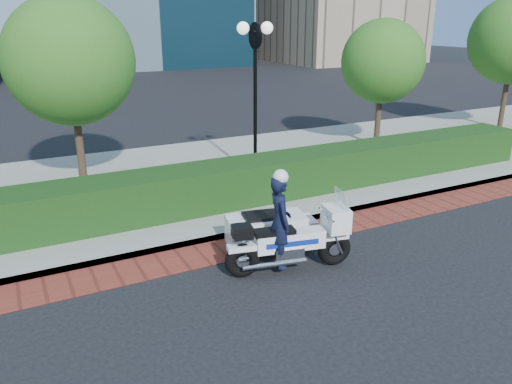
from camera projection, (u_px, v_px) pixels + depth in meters
name	position (u px, v px, depth m)	size (l,w,h in m)	color
ground	(333.00, 264.00, 9.54)	(120.00, 120.00, 0.00)	black
brick_strip	(292.00, 235.00, 10.80)	(60.00, 1.00, 0.01)	maroon
sidewalk	(212.00, 176.00, 14.55)	(60.00, 8.00, 0.15)	gray
hedge_main	(249.00, 180.00, 12.34)	(18.00, 1.20, 1.00)	black
lamppost	(255.00, 77.00, 13.35)	(1.02, 0.70, 4.21)	black
tree_b	(70.00, 61.00, 12.34)	(3.20, 3.20, 4.89)	#332319
tree_c	(383.00, 62.00, 16.79)	(2.80, 2.80, 4.30)	#332319
police_motorcycle	(279.00, 230.00, 9.38)	(2.44, 1.98, 1.98)	black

